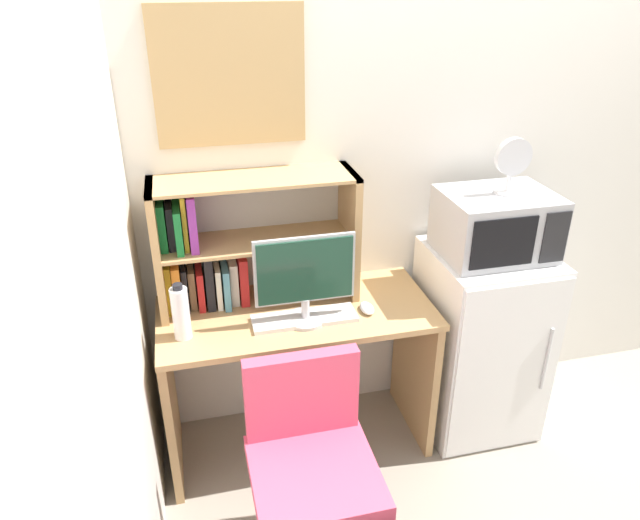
% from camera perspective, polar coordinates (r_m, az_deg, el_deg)
% --- Properties ---
extents(wall_back, '(6.40, 0.04, 2.60)m').
position_cam_1_polar(wall_back, '(3.16, 21.27, 9.59)').
color(wall_back, silver).
rests_on(wall_back, ground_plane).
extents(wall_left, '(0.04, 4.40, 2.60)m').
position_cam_1_polar(wall_left, '(1.23, -22.64, -18.77)').
color(wall_left, silver).
rests_on(wall_left, ground_plane).
extents(desk, '(1.21, 0.55, 0.77)m').
position_cam_1_polar(desk, '(2.75, -2.19, -9.12)').
color(desk, tan).
rests_on(desk, ground_plane).
extents(hutch_bookshelf, '(0.87, 0.27, 0.58)m').
position_cam_1_polar(hutch_bookshelf, '(2.59, -9.10, 1.33)').
color(hutch_bookshelf, tan).
rests_on(hutch_bookshelf, desk).
extents(monitor, '(0.42, 0.18, 0.39)m').
position_cam_1_polar(monitor, '(2.43, -1.46, -1.55)').
color(monitor, '#B7B7BC').
rests_on(monitor, desk).
extents(keyboard, '(0.45, 0.14, 0.02)m').
position_cam_1_polar(keyboard, '(2.54, -1.51, -5.66)').
color(keyboard, silver).
rests_on(keyboard, desk).
extents(computer_mouse, '(0.06, 0.11, 0.03)m').
position_cam_1_polar(computer_mouse, '(2.60, 4.55, -4.66)').
color(computer_mouse, silver).
rests_on(computer_mouse, desk).
extents(water_bottle, '(0.07, 0.07, 0.25)m').
position_cam_1_polar(water_bottle, '(2.44, -13.30, -4.98)').
color(water_bottle, silver).
rests_on(water_bottle, desk).
extents(mini_fridge, '(0.53, 0.55, 0.95)m').
position_cam_1_polar(mini_fridge, '(3.04, 15.16, -7.47)').
color(mini_fridge, white).
rests_on(mini_fridge, ground_plane).
extents(microwave, '(0.48, 0.38, 0.29)m').
position_cam_1_polar(microwave, '(2.75, 16.64, 3.33)').
color(microwave, '#ADADB2').
rests_on(microwave, mini_fridge).
extents(desk_fan, '(0.16, 0.11, 0.25)m').
position_cam_1_polar(desk_fan, '(2.67, 18.15, 8.92)').
color(desk_fan, silver).
rests_on(desk_fan, microwave).
extents(desk_chair, '(0.53, 0.53, 0.86)m').
position_cam_1_polar(desk_chair, '(2.38, -0.83, -20.74)').
color(desk_chair, black).
rests_on(desk_chair, ground_plane).
extents(wall_corkboard, '(0.61, 0.02, 0.55)m').
position_cam_1_polar(wall_corkboard, '(2.49, -8.74, 17.12)').
color(wall_corkboard, tan).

